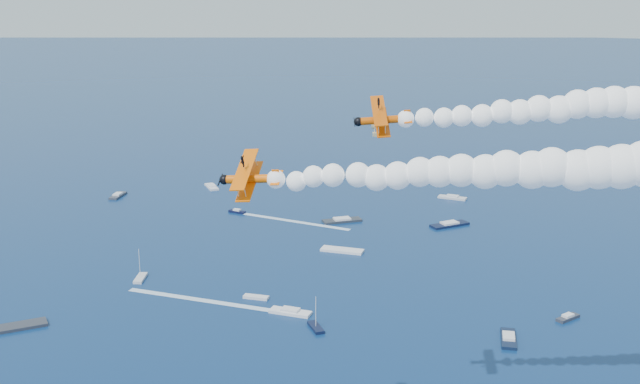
% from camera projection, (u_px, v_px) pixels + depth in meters
% --- Properties ---
extents(biplane_lead, '(10.56, 12.15, 8.37)m').
position_uv_depth(biplane_lead, '(383.00, 120.00, 110.71)').
color(biplane_lead, '#D74F04').
extents(biplane_trail, '(9.58, 11.64, 9.00)m').
position_uv_depth(biplane_trail, '(251.00, 179.00, 102.18)').
color(biplane_trail, '#FF6305').
extents(smoke_trail_lead, '(70.92, 46.31, 12.00)m').
position_uv_depth(smoke_trail_lead, '(635.00, 101.00, 109.72)').
color(smoke_trail_lead, white).
extents(smoke_trail_trail, '(70.10, 27.27, 12.00)m').
position_uv_depth(smoke_trail_trail, '(529.00, 170.00, 95.74)').
color(smoke_trail_trail, white).
extents(spectator_boats, '(226.79, 161.87, 0.70)m').
position_uv_depth(spectator_boats, '(357.00, 269.00, 212.74)').
color(spectator_boats, '#292D37').
rests_on(spectator_boats, ground).
extents(boat_wakes, '(91.62, 130.68, 0.04)m').
position_uv_depth(boat_wakes, '(146.00, 307.00, 189.60)').
color(boat_wakes, white).
rests_on(boat_wakes, ground).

